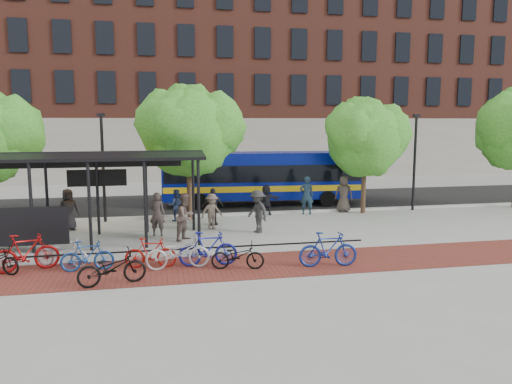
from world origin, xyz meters
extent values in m
plane|color=#9E9E99|center=(0.00, 0.00, 0.00)|extent=(160.00, 160.00, 0.00)
cube|color=black|center=(0.00, 8.00, 0.01)|extent=(160.00, 8.00, 0.01)
cube|color=#B7B7B2|center=(0.00, 4.00, 0.06)|extent=(160.00, 0.25, 0.12)
cube|color=maroon|center=(-2.00, -5.00, 0.00)|extent=(24.00, 3.00, 0.01)
cube|color=black|center=(-3.30, -4.10, 0.00)|extent=(12.00, 0.05, 0.95)
cube|color=brown|center=(10.00, 26.00, 10.00)|extent=(55.00, 14.00, 20.00)
cube|color=#7A664C|center=(-16.00, 40.00, 15.00)|extent=(22.00, 22.00, 30.00)
cylinder|color=black|center=(-9.00, -1.85, 1.65)|extent=(0.12, 0.12, 3.30)
cylinder|color=black|center=(-9.00, 0.85, 1.65)|extent=(0.12, 0.12, 3.30)
cylinder|color=black|center=(-7.00, -1.85, 1.65)|extent=(0.12, 0.12, 3.30)
cylinder|color=black|center=(-7.00, 0.85, 1.65)|extent=(0.12, 0.12, 3.30)
cylinder|color=black|center=(-5.00, -1.85, 1.65)|extent=(0.12, 0.12, 3.30)
cylinder|color=black|center=(-5.00, 0.85, 1.65)|extent=(0.12, 0.12, 3.30)
cylinder|color=black|center=(-3.00, -1.85, 1.65)|extent=(0.12, 0.12, 3.30)
cylinder|color=black|center=(-3.00, 0.85, 1.65)|extent=(0.12, 0.12, 3.30)
cube|color=black|center=(-10.00, -1.90, 1.00)|extent=(4.50, 0.08, 1.40)
cube|color=black|center=(-8.00, -1.20, 3.45)|extent=(10.60, 1.65, 0.29)
cube|color=black|center=(-8.00, 0.20, 3.45)|extent=(10.60, 1.65, 0.29)
cube|color=black|center=(-8.00, 0.90, 3.05)|extent=(9.00, 0.10, 0.40)
cube|color=black|center=(-7.00, 0.95, 2.40)|extent=(2.40, 0.12, 0.70)
cube|color=#FF7200|center=(-7.00, 1.03, 2.40)|extent=(2.20, 0.02, 0.55)
sphere|color=#277B20|center=(-11.00, 3.50, 4.28)|extent=(3.20, 3.20, 3.20)
cylinder|color=#382619|center=(-3.00, 3.30, 1.26)|extent=(0.24, 0.24, 2.52)
sphere|color=#277B20|center=(-3.00, 3.30, 4.20)|extent=(4.20, 4.20, 4.20)
sphere|color=#277B20|center=(-1.95, 3.50, 4.50)|extent=(3.36, 3.36, 3.36)
sphere|color=#277B20|center=(-3.84, 3.00, 4.60)|extent=(3.15, 3.15, 3.15)
sphere|color=#277B20|center=(-2.90, 3.70, 5.00)|extent=(2.94, 2.94, 2.94)
cylinder|color=#382619|center=(6.00, 3.30, 1.14)|extent=(0.24, 0.24, 2.27)
sphere|color=#277B20|center=(6.00, 3.30, 3.79)|extent=(3.80, 3.80, 3.80)
sphere|color=#277B20|center=(6.95, 3.50, 4.09)|extent=(3.04, 3.04, 3.04)
sphere|color=#277B20|center=(5.24, 3.00, 4.20)|extent=(2.85, 2.85, 2.85)
sphere|color=#277B20|center=(6.10, 3.70, 4.59)|extent=(2.66, 2.66, 2.66)
sphere|color=#277B20|center=(14.12, 3.00, 4.61)|extent=(3.30, 3.30, 3.30)
cylinder|color=black|center=(-7.00, 3.60, 2.50)|extent=(0.14, 0.14, 5.00)
cube|color=black|center=(-7.00, 3.60, 5.05)|extent=(0.35, 0.20, 0.15)
cylinder|color=black|center=(9.00, 3.60, 2.50)|extent=(0.14, 0.14, 5.00)
cube|color=black|center=(9.00, 3.60, 5.05)|extent=(0.35, 0.20, 0.15)
cube|color=#071586|center=(1.36, 6.93, 1.70)|extent=(11.29, 3.19, 2.56)
cube|color=black|center=(1.36, 6.93, 1.90)|extent=(11.07, 3.22, 0.93)
cube|color=yellow|center=(1.36, 6.93, 1.07)|extent=(11.18, 3.23, 0.33)
cube|color=#071586|center=(1.36, 6.93, 2.93)|extent=(11.05, 2.93, 0.17)
cylinder|color=black|center=(-2.29, 5.97, 0.45)|extent=(0.91, 0.32, 0.89)
cylinder|color=black|center=(-2.12, 8.38, 0.45)|extent=(0.91, 0.32, 0.89)
cylinder|color=black|center=(4.83, 5.47, 0.45)|extent=(0.91, 0.32, 0.89)
cylinder|color=black|center=(5.00, 7.88, 0.45)|extent=(0.91, 0.32, 0.89)
imported|color=maroon|center=(-8.71, -4.18, 0.61)|extent=(2.11, 1.13, 1.22)
imported|color=#B9B9BB|center=(-7.68, -3.87, 0.47)|extent=(1.89, 1.17, 0.94)
imported|color=navy|center=(-6.80, -4.55, 0.50)|extent=(1.68, 0.56, 1.00)
imported|color=black|center=(-5.92, -6.12, 0.52)|extent=(2.08, 1.15, 1.04)
imported|color=#9D150E|center=(-4.82, -4.58, 0.50)|extent=(1.71, 0.65, 1.01)
imported|color=#A9A8AB|center=(-3.95, -4.88, 0.55)|extent=(2.13, 0.89, 1.09)
imported|color=navy|center=(-2.96, -4.73, 0.58)|extent=(1.96, 0.63, 1.17)
imported|color=black|center=(-2.06, -5.30, 0.45)|extent=(1.79, 0.91, 0.90)
imported|color=navy|center=(0.90, -5.61, 0.59)|extent=(1.99, 0.71, 1.17)
imported|color=black|center=(-8.39, 1.98, 0.92)|extent=(1.06, 0.91, 1.84)
imported|color=#39312E|center=(-4.57, 0.02, 0.93)|extent=(0.77, 0.60, 1.85)
imported|color=navy|center=(-3.67, 3.12, 0.76)|extent=(0.77, 0.61, 1.53)
imported|color=brown|center=(-2.19, 0.91, 0.80)|extent=(1.17, 0.89, 1.60)
imported|color=black|center=(-2.05, 1.85, 0.86)|extent=(1.06, 0.59, 1.71)
imported|color=black|center=(0.92, 3.80, 0.78)|extent=(1.49, 0.59, 1.57)
imported|color=#3D3531|center=(5.12, 3.80, 0.96)|extent=(1.08, 0.86, 1.92)
imported|color=#1B2F40|center=(3.00, 3.56, 0.99)|extent=(0.79, 0.58, 1.97)
imported|color=brown|center=(-3.46, -0.93, 0.96)|extent=(1.15, 1.18, 1.92)
imported|color=#2B2B2B|center=(-0.34, -0.16, 0.92)|extent=(1.13, 1.37, 1.85)
camera|label=1|loc=(-4.60, -20.75, 4.74)|focal=35.00mm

